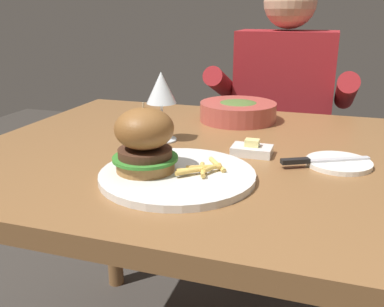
# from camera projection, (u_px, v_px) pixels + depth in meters

# --- Properties ---
(dining_table) EXTENTS (1.16, 0.90, 0.74)m
(dining_table) POSITION_uv_depth(u_px,v_px,m) (219.00, 186.00, 1.03)
(dining_table) COLOR brown
(dining_table) RESTS_ON ground
(main_plate) EXTENTS (0.30, 0.30, 0.01)m
(main_plate) POSITION_uv_depth(u_px,v_px,m) (177.00, 175.00, 0.83)
(main_plate) COLOR white
(main_plate) RESTS_ON dining_table
(burger_sandwich) EXTENTS (0.13, 0.13, 0.13)m
(burger_sandwich) POSITION_uv_depth(u_px,v_px,m) (145.00, 140.00, 0.81)
(burger_sandwich) COLOR #9E6B38
(burger_sandwich) RESTS_ON main_plate
(fries_pile) EXTENTS (0.09, 0.12, 0.01)m
(fries_pile) POSITION_uv_depth(u_px,v_px,m) (203.00, 168.00, 0.82)
(fries_pile) COLOR #EABC5B
(fries_pile) RESTS_ON main_plate
(wine_glass) EXTENTS (0.07, 0.07, 0.17)m
(wine_glass) POSITION_uv_depth(u_px,v_px,m) (161.00, 91.00, 1.03)
(wine_glass) COLOR silver
(wine_glass) RESTS_ON dining_table
(bread_plate) EXTENTS (0.14, 0.14, 0.01)m
(bread_plate) POSITION_uv_depth(u_px,v_px,m) (339.00, 163.00, 0.90)
(bread_plate) COLOR white
(bread_plate) RESTS_ON dining_table
(table_knife) EXTENTS (0.18, 0.10, 0.01)m
(table_knife) POSITION_uv_depth(u_px,v_px,m) (317.00, 160.00, 0.89)
(table_knife) COLOR silver
(table_knife) RESTS_ON bread_plate
(butter_dish) EXTENTS (0.09, 0.06, 0.04)m
(butter_dish) POSITION_uv_depth(u_px,v_px,m) (252.00, 150.00, 0.96)
(butter_dish) COLOR white
(butter_dish) RESTS_ON dining_table
(soup_bowl) EXTENTS (0.22, 0.22, 0.06)m
(soup_bowl) POSITION_uv_depth(u_px,v_px,m) (238.00, 111.00, 1.26)
(soup_bowl) COLOR #B24C42
(soup_bowl) RESTS_ON dining_table
(diner_person) EXTENTS (0.51, 0.36, 1.18)m
(diner_person) POSITION_uv_depth(u_px,v_px,m) (281.00, 140.00, 1.69)
(diner_person) COLOR #282833
(diner_person) RESTS_ON ground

